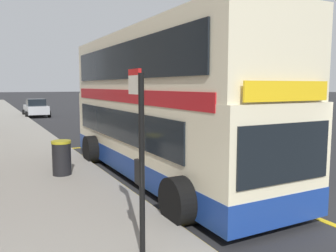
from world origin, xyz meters
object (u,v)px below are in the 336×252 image
Objects in this scene: bus_stop_sign at (140,148)px; parked_car_silver_ahead at (36,108)px; parked_car_grey_distant at (136,113)px; double_decker_bus at (160,110)px; litter_bin at (62,158)px.

parked_car_silver_ahead is at bearing 86.05° from bus_stop_sign.
double_decker_bus is at bearing -109.28° from parked_car_grey_distant.
bus_stop_sign reaches higher than litter_bin.
double_decker_bus is 2.43× the size of parked_car_silver_ahead.
bus_stop_sign is 2.82× the size of litter_bin.
litter_bin is at bearing 87.53° from parked_car_silver_ahead.
double_decker_bus is 3.47× the size of bus_stop_sign.
litter_bin is at bearing 91.69° from bus_stop_sign.
bus_stop_sign reaches higher than parked_car_grey_distant.
bus_stop_sign is at bearing 88.89° from parked_car_silver_ahead.
parked_car_silver_ahead is (-5.80, 9.66, 0.00)m from parked_car_grey_distant.
parked_car_grey_distant is (5.14, 14.34, -1.26)m from double_decker_bus.
double_decker_bus is at bearing -19.95° from litter_bin.
parked_car_grey_distant is (7.77, 18.92, -1.04)m from bus_stop_sign.
parked_car_silver_ahead is 23.09m from litter_bin.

